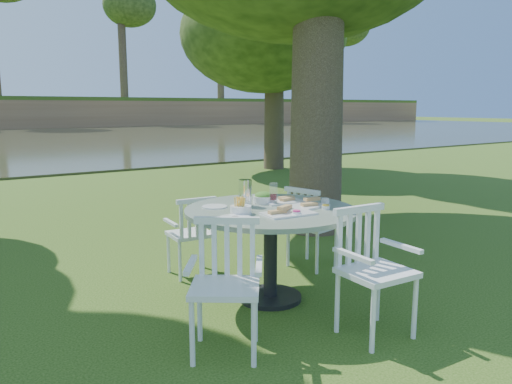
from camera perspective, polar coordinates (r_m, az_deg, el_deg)
ground at (r=5.11m, az=1.29°, el=-9.75°), size 140.00×140.00×0.00m
table at (r=4.37m, az=1.67°, el=-3.76°), size 1.50×1.50×0.83m
chair_ne at (r=5.29m, az=5.91°, el=-3.36°), size 0.50×0.52×0.87m
chair_nw at (r=5.05m, az=-7.18°, el=-4.34°), size 0.45×0.42×0.82m
chair_sw at (r=3.55m, az=-3.46°, el=-9.36°), size 0.64×0.63×0.93m
chair_se at (r=3.88m, az=12.69°, el=-7.61°), size 0.51×0.48×0.96m
tableware at (r=4.35m, az=0.84°, el=-1.27°), size 1.22×0.86×0.24m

